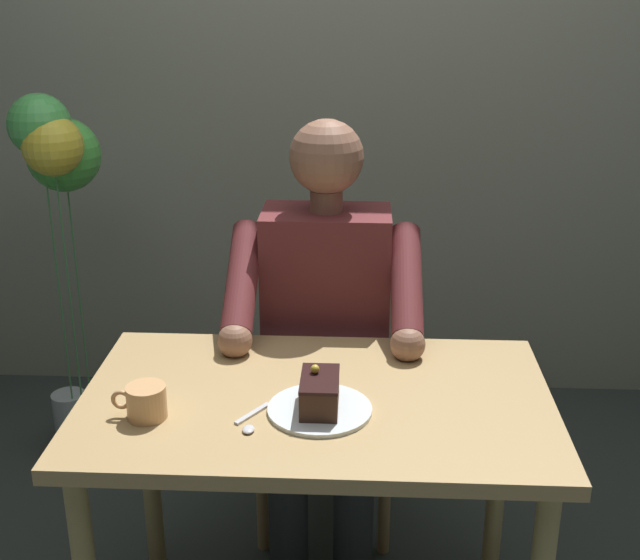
{
  "coord_description": "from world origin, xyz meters",
  "views": [
    {
      "loc": [
        -0.09,
        1.69,
        1.64
      ],
      "look_at": [
        -0.0,
        -0.1,
        0.96
      ],
      "focal_mm": 46.33,
      "sensor_mm": 36.0,
      "label": 1
    }
  ],
  "objects_px": {
    "chair": "(327,359)",
    "seated_person": "(325,337)",
    "cake_slice": "(320,392)",
    "balloon_display": "(57,175)",
    "coffee_cup": "(146,401)",
    "dessert_spoon": "(250,422)",
    "dining_table": "(316,430)"
  },
  "relations": [
    {
      "from": "coffee_cup",
      "to": "dessert_spoon",
      "type": "xyz_separation_m",
      "value": [
        -0.23,
        0.02,
        -0.04
      ]
    },
    {
      "from": "chair",
      "to": "dessert_spoon",
      "type": "height_order",
      "value": "chair"
    },
    {
      "from": "coffee_cup",
      "to": "balloon_display",
      "type": "distance_m",
      "value": 1.15
    },
    {
      "from": "chair",
      "to": "seated_person",
      "type": "relative_size",
      "value": 0.72
    },
    {
      "from": "dessert_spoon",
      "to": "seated_person",
      "type": "bearing_deg",
      "value": -103.54
    },
    {
      "from": "dining_table",
      "to": "balloon_display",
      "type": "relative_size",
      "value": 0.85
    },
    {
      "from": "chair",
      "to": "seated_person",
      "type": "xyz_separation_m",
      "value": [
        0.0,
        0.17,
        0.15
      ]
    },
    {
      "from": "seated_person",
      "to": "coffee_cup",
      "type": "height_order",
      "value": "seated_person"
    },
    {
      "from": "balloon_display",
      "to": "dining_table",
      "type": "bearing_deg",
      "value": 135.47
    },
    {
      "from": "balloon_display",
      "to": "dessert_spoon",
      "type": "bearing_deg",
      "value": 126.81
    },
    {
      "from": "chair",
      "to": "balloon_display",
      "type": "bearing_deg",
      "value": -16.61
    },
    {
      "from": "cake_slice",
      "to": "dessert_spoon",
      "type": "relative_size",
      "value": 1.04
    },
    {
      "from": "seated_person",
      "to": "cake_slice",
      "type": "height_order",
      "value": "seated_person"
    },
    {
      "from": "cake_slice",
      "to": "balloon_display",
      "type": "relative_size",
      "value": 0.11
    },
    {
      "from": "seated_person",
      "to": "balloon_display",
      "type": "xyz_separation_m",
      "value": [
        0.89,
        -0.44,
        0.35
      ]
    },
    {
      "from": "chair",
      "to": "dessert_spoon",
      "type": "xyz_separation_m",
      "value": [
        0.14,
        0.74,
        0.21
      ]
    },
    {
      "from": "dessert_spoon",
      "to": "dining_table",
      "type": "bearing_deg",
      "value": -136.31
    },
    {
      "from": "cake_slice",
      "to": "coffee_cup",
      "type": "bearing_deg",
      "value": 6.61
    },
    {
      "from": "chair",
      "to": "balloon_display",
      "type": "xyz_separation_m",
      "value": [
        0.89,
        -0.26,
        0.5
      ]
    },
    {
      "from": "dining_table",
      "to": "dessert_spoon",
      "type": "bearing_deg",
      "value": 43.69
    },
    {
      "from": "dining_table",
      "to": "chair",
      "type": "relative_size",
      "value": 1.19
    },
    {
      "from": "seated_person",
      "to": "dessert_spoon",
      "type": "distance_m",
      "value": 0.59
    },
    {
      "from": "dining_table",
      "to": "cake_slice",
      "type": "distance_m",
      "value": 0.16
    },
    {
      "from": "seated_person",
      "to": "balloon_display",
      "type": "height_order",
      "value": "balloon_display"
    },
    {
      "from": "seated_person",
      "to": "chair",
      "type": "bearing_deg",
      "value": -90.0
    },
    {
      "from": "dining_table",
      "to": "chair",
      "type": "distance_m",
      "value": 0.62
    },
    {
      "from": "dining_table",
      "to": "dessert_spoon",
      "type": "relative_size",
      "value": 7.97
    },
    {
      "from": "coffee_cup",
      "to": "dining_table",
      "type": "bearing_deg",
      "value": -162.81
    },
    {
      "from": "balloon_display",
      "to": "chair",
      "type": "bearing_deg",
      "value": 163.39
    },
    {
      "from": "cake_slice",
      "to": "balloon_display",
      "type": "height_order",
      "value": "balloon_display"
    },
    {
      "from": "chair",
      "to": "coffee_cup",
      "type": "relative_size",
      "value": 7.46
    },
    {
      "from": "cake_slice",
      "to": "dining_table",
      "type": "bearing_deg",
      "value": -80.87
    }
  ]
}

